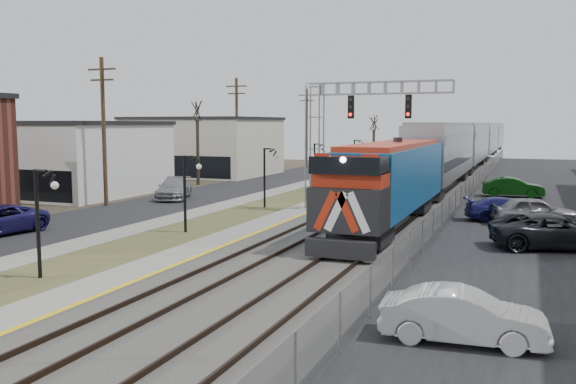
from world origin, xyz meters
The scene contains 21 objects.
street_west centered at (-11.50, 35.00, 0.02)m, with size 7.00×120.00×0.04m, color black.
sidewalk centered at (-7.00, 35.00, 0.04)m, with size 2.00×120.00×0.08m, color gray.
grass_median centered at (-4.00, 35.00, 0.03)m, with size 4.00×120.00×0.06m, color #494A27.
platform centered at (-1.00, 35.00, 0.12)m, with size 2.00×120.00×0.24m, color gray.
ballast_bed centered at (4.00, 35.00, 0.10)m, with size 8.00×120.00×0.20m, color #595651.
platform_edge centered at (-0.12, 35.00, 0.24)m, with size 0.24×120.00×0.01m, color gold.
track_near centered at (2.00, 35.00, 0.28)m, with size 1.58×120.00×0.15m.
track_far centered at (5.50, 35.00, 0.28)m, with size 1.58×120.00×0.15m.
train centered at (5.50, 69.83, 2.94)m, with size 3.00×108.65×5.33m.
signal_gantry centered at (1.22, 27.99, 5.59)m, with size 9.00×1.07×8.15m.
lampposts centered at (-4.00, 18.29, 2.00)m, with size 0.14×62.14×4.00m.
utility_poles centered at (-14.50, 25.00, 5.00)m, with size 0.28×80.28×10.00m.
fence centered at (8.20, 35.00, 0.80)m, with size 0.04×120.00×1.60m, color gray.
buildings_west centered at (-21.00, 24.21, 3.01)m, with size 14.00×67.00×7.00m.
bare_trees centered at (-12.66, 38.91, 2.70)m, with size 12.30×42.30×5.95m.
car_lot_b centered at (10.88, 6.97, 0.69)m, with size 1.45×4.16×1.37m, color #BCBCBC.
car_lot_c centered at (13.47, 20.61, 0.77)m, with size 2.57×5.57×1.55m, color black.
car_lot_d centered at (11.16, 28.07, 0.67)m, with size 1.89×4.65×1.35m, color #181855.
car_lot_e centered at (12.63, 27.15, 0.78)m, with size 1.84×4.57×1.56m, color slate.
car_lot_f centered at (11.16, 40.41, 0.74)m, with size 1.57×4.51×1.49m, color #0C3F0D.
car_street_b centered at (-12.22, 29.90, 0.76)m, with size 2.13×5.23×1.52m, color gray.
Camera 1 is at (12.31, -8.68, 5.61)m, focal length 38.00 mm.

